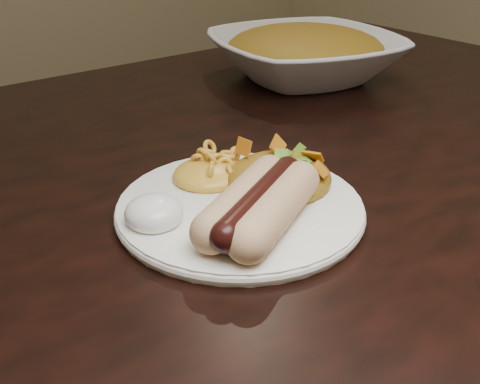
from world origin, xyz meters
TOP-DOWN VIEW (x-y plane):
  - table at (0.00, 0.00)m, footprint 1.60×0.90m
  - plate at (0.04, -0.07)m, footprint 0.27×0.27m
  - hotdog at (0.03, -0.11)m, footprint 0.12×0.11m
  - mac_and_cheese at (0.05, -0.02)m, footprint 0.08×0.08m
  - sour_cream at (-0.04, -0.05)m, footprint 0.06×0.06m
  - taco_salad at (0.09, -0.07)m, footprint 0.10×0.10m
  - serving_bowl at (0.38, 0.20)m, footprint 0.33×0.33m
  - bowl_filling at (0.38, 0.20)m, footprint 0.25×0.25m

SIDE VIEW (x-z plane):
  - table at x=0.00m, z-range 0.28..1.03m
  - plate at x=0.04m, z-range 0.75..0.76m
  - mac_and_cheese at x=0.05m, z-range 0.76..0.79m
  - sour_cream at x=-0.04m, z-range 0.76..0.79m
  - taco_salad at x=0.09m, z-range 0.76..0.80m
  - hotdog at x=0.03m, z-range 0.76..0.80m
  - serving_bowl at x=0.38m, z-range 0.75..0.82m
  - bowl_filling at x=0.38m, z-range 0.77..0.83m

